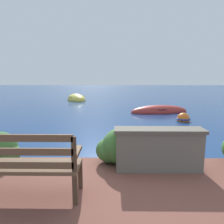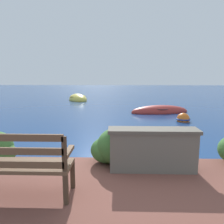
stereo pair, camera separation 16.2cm
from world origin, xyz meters
TOP-DOWN VIEW (x-y plane):
  - ground_plane at (0.00, 0.00)m, footprint 80.00×80.00m
  - park_bench at (-1.45, -1.47)m, footprint 1.38×0.48m
  - stone_wall at (0.47, -0.55)m, footprint 1.54×0.39m
  - hedge_clump_left at (-0.13, -0.29)m, footprint 1.03×0.74m
  - rowboat_nearest at (1.97, 6.82)m, footprint 3.08×1.46m
  - rowboat_mid at (-3.24, 12.30)m, footprint 2.18×2.70m
  - mooring_buoy at (2.54, 4.71)m, footprint 0.57×0.57m

SIDE VIEW (x-z plane):
  - ground_plane at x=0.00m, z-range 0.00..0.00m
  - rowboat_nearest at x=1.97m, z-range -0.28..0.39m
  - rowboat_mid at x=-3.24m, z-range -0.36..0.52m
  - mooring_buoy at x=2.54m, z-range -0.17..0.35m
  - hedge_clump_left at x=-0.13m, z-range 0.17..0.87m
  - stone_wall at x=0.47m, z-range 0.22..0.97m
  - park_bench at x=-1.45m, z-range 0.24..1.17m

